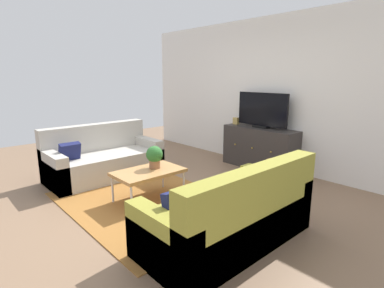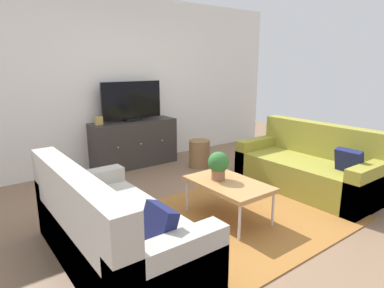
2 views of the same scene
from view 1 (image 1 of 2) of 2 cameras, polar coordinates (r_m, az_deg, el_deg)
ground_plane at (r=4.26m, az=-6.49°, el=-10.36°), size 10.00×10.00×0.00m
wall_back at (r=5.78m, az=14.43°, el=9.22°), size 6.40×0.12×2.70m
area_rug at (r=4.18m, az=-8.20°, el=-10.79°), size 2.50×1.90×0.01m
couch_left_side at (r=5.31m, az=-16.61°, el=-2.91°), size 0.87×1.82×0.87m
couch_right_side at (r=3.11m, az=7.84°, el=-13.81°), size 0.87×1.82×0.87m
coffee_table at (r=4.12m, az=-8.23°, el=-5.41°), size 0.57×0.91×0.42m
potted_plant at (r=4.16m, az=-7.11°, el=-2.26°), size 0.23×0.23×0.31m
tv_console at (r=5.67m, az=12.68°, el=-0.74°), size 1.40×0.47×0.75m
flat_screen_tv at (r=5.57m, az=13.15°, el=6.22°), size 1.02×0.16×0.63m
mantel_clock at (r=5.93m, az=8.32°, el=4.36°), size 0.11×0.07×0.13m
wicker_basket at (r=4.71m, az=15.68°, el=-5.62°), size 0.34×0.34×0.44m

